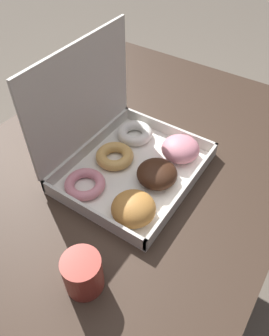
{
  "coord_description": "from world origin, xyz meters",
  "views": [
    {
      "loc": [
        -0.54,
        -0.37,
        1.41
      ],
      "look_at": [
        -0.04,
        -0.04,
        0.79
      ],
      "focal_mm": 35.0,
      "sensor_mm": 36.0,
      "label": 1
    }
  ],
  "objects": [
    {
      "name": "donut_box",
      "position": [
        -0.04,
        -0.02,
        0.83
      ],
      "size": [
        0.37,
        0.31,
        0.32
      ],
      "color": "silver",
      "rests_on": "dining_table"
    },
    {
      "name": "dining_table",
      "position": [
        0.0,
        0.0,
        0.67
      ],
      "size": [
        1.18,
        0.85,
        0.78
      ],
      "color": "#38281E",
      "rests_on": "ground_plane"
    },
    {
      "name": "coffee_mug",
      "position": [
        -0.35,
        -0.12,
        0.82
      ],
      "size": [
        0.08,
        0.08,
        0.09
      ],
      "color": "#A3382D",
      "rests_on": "dining_table"
    },
    {
      "name": "ground_plane",
      "position": [
        0.0,
        0.0,
        0.0
      ],
      "size": [
        8.0,
        8.0,
        0.0
      ],
      "primitive_type": "plane",
      "color": "#6B6054"
    }
  ]
}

